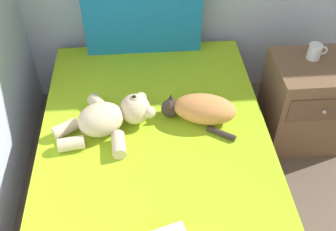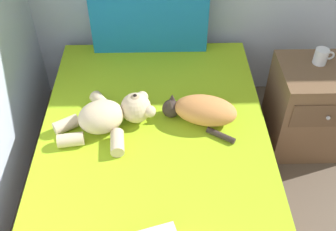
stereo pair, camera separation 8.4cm
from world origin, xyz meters
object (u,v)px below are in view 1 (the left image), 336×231
Objects in this scene: bed at (157,185)px; nightstand at (306,102)px; cat at (201,109)px; mug at (315,52)px; cell_phone at (211,108)px; patterned_cushion at (143,17)px; teddy_bear at (111,117)px.

nightstand is (1.00, 0.53, 0.06)m from bed.
mug reaches higher than cat.
bed is 0.53m from cell_phone.
cat is at bearing 44.47° from bed.
bed is 1.08m from patterned_cushion.
mug is (0.99, 0.60, 0.41)m from bed.
mug reaches higher than teddy_bear.
cell_phone is (0.55, 0.10, -0.07)m from teddy_bear.
bed is 3.78× the size of teddy_bear.
cat reaches higher than nightstand.
mug is at bearing 25.32° from cat.
patterned_cushion is 1.77× the size of cat.
patterned_cushion is at bearing 111.69° from cat.
teddy_bear is 0.57m from cell_phone.
nightstand is (0.67, 0.20, -0.18)m from cell_phone.
patterned_cushion is 0.79m from teddy_bear.
mug is (1.22, 0.38, 0.09)m from teddy_bear.
cat is (0.28, -0.72, -0.17)m from patterned_cushion.
cat is 0.76× the size of teddy_bear.
teddy_bear reaches higher than cell_phone.
patterned_cushion is 5.00× the size of cell_phone.
mug reaches higher than cell_phone.
bed is 4.97× the size of cat.
cat is at bearing -154.68° from mug.
mug is (0.73, 0.35, 0.10)m from cat.
cat is 0.81m from mug.
bed is at bearing -134.97° from cell_phone.
patterned_cushion is 6.24× the size of mug.
cell_phone is at bearing 45.03° from bed.
nightstand is (1.02, -0.44, -0.42)m from patterned_cushion.
mug is at bearing 22.34° from cell_phone.
bed is 3.49× the size of nightstand.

